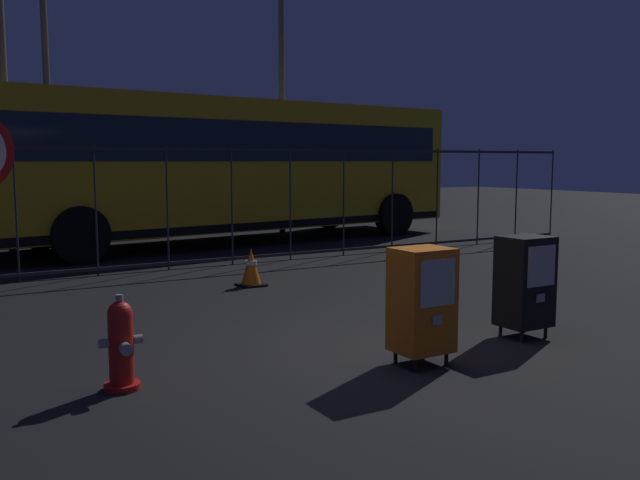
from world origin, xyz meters
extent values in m
plane|color=black|center=(0.00, 0.00, 0.00)|extent=(60.00, 60.00, 0.00)
cylinder|color=red|center=(-2.18, 0.01, 0.03)|extent=(0.28, 0.28, 0.05)
cylinder|color=red|center=(-2.18, 0.01, 0.33)|extent=(0.19, 0.19, 0.55)
sphere|color=red|center=(-2.18, 0.01, 0.60)|extent=(0.19, 0.19, 0.19)
cylinder|color=gray|center=(-2.18, 0.01, 0.72)|extent=(0.06, 0.06, 0.05)
cylinder|color=gray|center=(-2.18, -0.12, 0.35)|extent=(0.09, 0.08, 0.09)
cylinder|color=gray|center=(-2.31, 0.01, 0.38)|extent=(0.07, 0.07, 0.07)
cylinder|color=gray|center=(-2.05, 0.01, 0.38)|extent=(0.07, 0.07, 0.07)
cylinder|color=black|center=(1.53, -0.59, 0.06)|extent=(0.04, 0.04, 0.12)
cylinder|color=black|center=(1.86, -0.59, 0.06)|extent=(0.04, 0.04, 0.12)
cylinder|color=black|center=(1.53, -0.31, 0.06)|extent=(0.04, 0.04, 0.12)
cylinder|color=black|center=(1.86, -0.31, 0.06)|extent=(0.04, 0.04, 0.12)
cube|color=black|center=(1.69, -0.45, 0.57)|extent=(0.48, 0.40, 0.90)
cube|color=#B2B7BF|center=(1.69, -0.66, 0.75)|extent=(0.36, 0.01, 0.40)
cube|color=gray|center=(1.69, -0.66, 0.43)|extent=(0.10, 0.02, 0.08)
cylinder|color=black|center=(0.06, -0.79, 0.06)|extent=(0.04, 0.04, 0.12)
cylinder|color=black|center=(0.40, -0.79, 0.06)|extent=(0.04, 0.04, 0.12)
cylinder|color=black|center=(0.06, -0.51, 0.06)|extent=(0.04, 0.04, 0.12)
cylinder|color=black|center=(0.40, -0.51, 0.06)|extent=(0.04, 0.04, 0.12)
cube|color=orange|center=(0.23, -0.65, 0.57)|extent=(0.48, 0.40, 0.90)
cube|color=#B2B7BF|center=(0.23, -0.85, 0.75)|extent=(0.36, 0.01, 0.40)
cube|color=gray|center=(0.23, -0.86, 0.43)|extent=(0.10, 0.02, 0.08)
cube|color=black|center=(0.54, 3.53, 0.01)|extent=(0.36, 0.36, 0.03)
cone|color=orange|center=(0.54, 3.53, 0.28)|extent=(0.28, 0.28, 0.50)
cylinder|color=white|center=(0.54, 3.53, 0.33)|extent=(0.17, 0.17, 0.06)
cube|color=#2D2D33|center=(0.00, 5.54, 1.95)|extent=(18.00, 0.04, 0.05)
cube|color=#2D2D33|center=(0.00, 5.54, 0.10)|extent=(18.00, 0.04, 0.05)
cylinder|color=#2D2D33|center=(-2.25, 5.54, 1.00)|extent=(0.03, 0.03, 2.00)
cylinder|color=#2D2D33|center=(-1.12, 5.54, 1.00)|extent=(0.03, 0.03, 2.00)
cylinder|color=#2D2D33|center=(0.00, 5.54, 1.00)|extent=(0.03, 0.03, 2.00)
cylinder|color=#2D2D33|center=(1.12, 5.54, 1.00)|extent=(0.03, 0.03, 2.00)
cylinder|color=#2D2D33|center=(2.25, 5.54, 1.00)|extent=(0.03, 0.03, 2.00)
cylinder|color=#2D2D33|center=(3.38, 5.54, 1.00)|extent=(0.03, 0.03, 2.00)
cylinder|color=#2D2D33|center=(4.50, 5.54, 1.00)|extent=(0.03, 0.03, 2.00)
cylinder|color=#2D2D33|center=(5.62, 5.54, 1.00)|extent=(0.03, 0.03, 2.00)
cylinder|color=#2D2D33|center=(6.75, 5.54, 1.00)|extent=(0.03, 0.03, 2.00)
cylinder|color=#2D2D33|center=(7.88, 5.54, 1.00)|extent=(0.03, 0.03, 2.00)
cylinder|color=#2D2D33|center=(9.00, 5.54, 1.00)|extent=(0.03, 0.03, 2.00)
cube|color=gold|center=(2.39, 8.54, 1.67)|extent=(10.72, 3.73, 2.65)
cube|color=#1E2838|center=(2.39, 8.54, 2.15)|extent=(10.10, 3.68, 0.80)
cube|color=black|center=(2.39, 8.54, 0.45)|extent=(10.52, 3.72, 0.16)
cylinder|color=black|center=(6.18, 7.74, 0.50)|extent=(1.03, 0.40, 1.00)
cylinder|color=black|center=(5.89, 10.22, 0.50)|extent=(1.03, 0.40, 1.00)
cylinder|color=black|center=(-1.11, 6.86, 0.50)|extent=(1.03, 0.40, 1.00)
cylinder|color=black|center=(-1.41, 9.35, 0.50)|extent=(1.03, 0.40, 1.00)
cube|color=#19519E|center=(-0.80, 12.21, 1.67)|extent=(10.72, 3.69, 2.65)
cube|color=#1E2838|center=(-0.80, 12.21, 2.15)|extent=(10.09, 3.64, 0.80)
cube|color=black|center=(-0.80, 12.21, 0.45)|extent=(10.51, 3.68, 0.16)
cylinder|color=black|center=(3.00, 11.39, 0.50)|extent=(1.03, 0.39, 1.00)
cylinder|color=black|center=(2.71, 13.88, 0.50)|extent=(1.03, 0.39, 1.00)
cylinder|color=#4C4F54|center=(-1.94, 9.07, 4.21)|extent=(0.14, 0.14, 8.42)
cylinder|color=#4C4F54|center=(-0.98, 10.40, 3.37)|extent=(0.14, 0.14, 6.75)
cylinder|color=#4C4F54|center=(3.94, 9.11, 3.68)|extent=(0.14, 0.14, 7.37)
camera|label=1|loc=(-3.47, -5.18, 1.76)|focal=38.33mm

